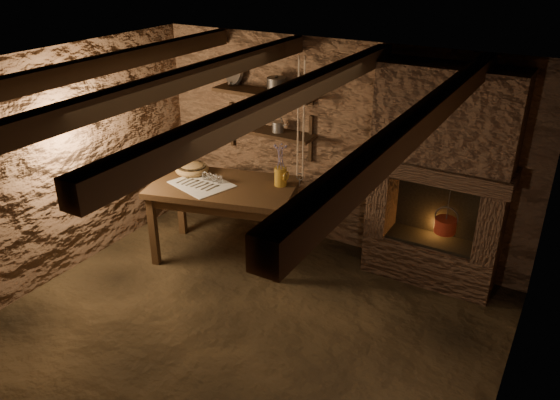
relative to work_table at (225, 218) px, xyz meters
The scene contains 25 objects.
floor 1.47m from the work_table, 49.48° to the right, with size 4.50×4.50×0.00m, color black.
back_wall 1.49m from the work_table, 46.20° to the left, with size 4.50×0.04×2.40m, color brown.
front_wall 3.27m from the work_table, 73.53° to the right, with size 4.50×0.04×2.40m, color brown.
left_wall 1.86m from the work_table, 141.85° to the right, with size 0.04×4.00×2.40m, color brown.
right_wall 3.40m from the work_table, 18.54° to the right, with size 0.04×4.00×2.40m, color brown.
ceiling 2.37m from the work_table, 49.48° to the right, with size 4.50×4.00×0.04m, color black.
beam_far_left 2.19m from the work_table, 119.42° to the right, with size 0.14×3.95×0.16m, color black.
beam_mid_left 2.15m from the work_table, 69.10° to the right, with size 0.14×3.95×0.16m, color black.
beam_mid_right 2.53m from the work_table, 36.99° to the right, with size 0.14×3.95×0.16m, color black.
beam_far_right 3.20m from the work_table, 23.75° to the right, with size 0.14×3.95×0.16m, color black.
shelf_lower 1.13m from the work_table, 86.07° to the left, with size 1.25×0.30×0.04m, color black.
shelf_upper 1.49m from the work_table, 86.07° to the left, with size 1.25×0.30×0.04m, color black.
hearth 2.39m from the work_table, 18.28° to the left, with size 1.43×0.51×2.30m.
work_table is the anchor object (origin of this frame).
linen_cloth 0.48m from the work_table, 151.24° to the right, with size 0.62×0.50×0.01m, color beige.
pewter_cutlery_row 0.50m from the work_table, 147.18° to the right, with size 0.52×0.20×0.01m, color gray, non-canonical shape.
drinking_glasses 0.50m from the work_table, behind, with size 0.20×0.06×0.08m, color silver, non-canonical shape.
stoneware_jug 0.88m from the work_table, 28.35° to the left, with size 0.15×0.15×0.47m.
wooden_bowl 0.69m from the work_table, 169.74° to the left, with size 0.38×0.38×0.13m, color olive.
iron_stockpot 1.59m from the work_table, 74.18° to the left, with size 0.21×0.21×0.16m, color #312F2B.
tin_pan 1.73m from the work_table, 115.01° to the left, with size 0.29×0.29×0.04m, color #989893.
small_kettle 1.21m from the work_table, 73.00° to the left, with size 0.18×0.14×0.19m, color #989893, non-canonical shape.
rusty_tin 1.20m from the work_table, 105.92° to the left, with size 0.09×0.09×0.09m, color #582511.
red_pot 2.39m from the work_table, 16.15° to the left, with size 0.24×0.22×0.54m.
hanging_ropes 1.62m from the work_table, ahead, with size 0.08×0.08×1.20m, color beige, non-canonical shape.
Camera 1 is at (2.38, -3.37, 3.33)m, focal length 35.00 mm.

